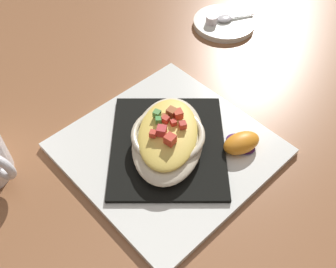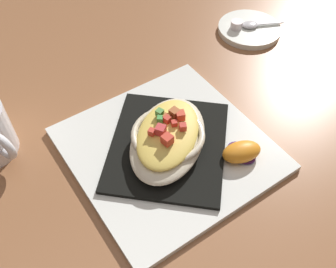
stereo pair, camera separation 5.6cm
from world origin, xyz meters
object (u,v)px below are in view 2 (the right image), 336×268
Objects in this scene: creamer_saucer at (249,29)px; spoon at (252,25)px; gratin_dish at (168,136)px; creamer_cup_0 at (237,25)px; orange_garnish at (242,152)px; square_plate at (168,149)px.

spoon reaches higher than creamer_saucer.
gratin_dish is at bearing 24.03° from creamer_saucer.
spoon is 3.50× the size of creamer_cup_0.
orange_garnish is at bearing 41.30° from spoon.
gratin_dish is at bearing 27.93° from creamer_cup_0.
orange_garnish is 0.53× the size of creamer_saucer.
gratin_dish reaches higher than spoon.
creamer_saucer is (-0.32, -0.14, -0.03)m from gratin_dish.
creamer_cup_0 is (-0.30, -0.16, 0.01)m from square_plate.
spoon is at bearing -156.62° from gratin_dish.
orange_garnish is 0.33m from creamer_cup_0.
creamer_cup_0 is at bearing -152.07° from gratin_dish.
spoon is at bearing -138.70° from orange_garnish.
square_plate is 0.36m from spoon.
orange_garnish is 0.34m from creamer_saucer.
creamer_saucer is 5.34× the size of creamer_cup_0.
spoon is at bearing 151.24° from creamer_cup_0.
orange_garnish is (-0.07, 0.08, -0.01)m from gratin_dish.
orange_garnish is 0.34m from spoon.
gratin_dish is 2.94× the size of orange_garnish.
creamer_saucer reaches higher than square_plate.
creamer_saucer is at bearing -155.97° from gratin_dish.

